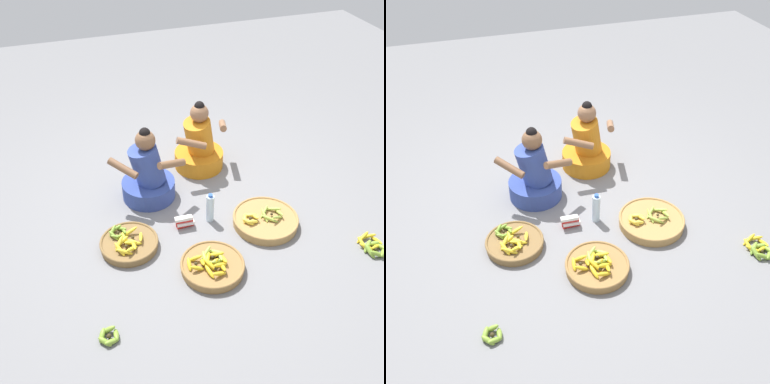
# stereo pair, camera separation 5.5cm
# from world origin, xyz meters

# --- Properties ---
(ground_plane) EXTENTS (10.00, 10.00, 0.00)m
(ground_plane) POSITION_xyz_m (0.00, 0.00, 0.00)
(ground_plane) COLOR slate
(vendor_woman_front) EXTENTS (0.73, 0.52, 0.77)m
(vendor_woman_front) POSITION_xyz_m (-0.29, 0.30, 0.25)
(vendor_woman_front) COLOR #334793
(vendor_woman_front) RESTS_ON ground
(vendor_woman_behind) EXTENTS (0.66, 0.54, 0.77)m
(vendor_woman_behind) POSITION_xyz_m (0.36, 0.64, 0.24)
(vendor_woman_behind) COLOR orange
(vendor_woman_behind) RESTS_ON ground
(banana_basket_back_center) EXTENTS (0.53, 0.53, 0.15)m
(banana_basket_back_center) POSITION_xyz_m (-0.03, -0.82, 0.05)
(banana_basket_back_center) COLOR olive
(banana_basket_back_center) RESTS_ON ground
(banana_basket_near_vendor) EXTENTS (0.51, 0.51, 0.15)m
(banana_basket_near_vendor) POSITION_xyz_m (-0.63, -0.34, 0.05)
(banana_basket_near_vendor) COLOR brown
(banana_basket_near_vendor) RESTS_ON ground
(banana_basket_front_left) EXTENTS (0.60, 0.60, 0.16)m
(banana_basket_front_left) POSITION_xyz_m (0.63, -0.45, 0.05)
(banana_basket_front_left) COLOR #A87F47
(banana_basket_front_left) RESTS_ON ground
(loose_bananas_near_bicycle) EXTENTS (0.17, 0.18, 0.08)m
(loose_bananas_near_bicycle) POSITION_xyz_m (-0.96, -1.21, 0.03)
(loose_bananas_near_bicycle) COLOR olive
(loose_bananas_near_bicycle) RESTS_ON ground
(loose_bananas_front_right) EXTENTS (0.23, 0.31, 0.09)m
(loose_bananas_front_right) POSITION_xyz_m (1.38, -1.03, 0.03)
(loose_bananas_front_right) COLOR olive
(loose_bananas_front_right) RESTS_ON ground
(water_bottle) EXTENTS (0.07, 0.07, 0.30)m
(water_bottle) POSITION_xyz_m (0.17, -0.23, 0.14)
(water_bottle) COLOR silver
(water_bottle) RESTS_ON ground
(packet_carton_stack) EXTENTS (0.18, 0.07, 0.12)m
(packet_carton_stack) POSITION_xyz_m (-0.09, -0.24, 0.06)
(packet_carton_stack) COLOR red
(packet_carton_stack) RESTS_ON ground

